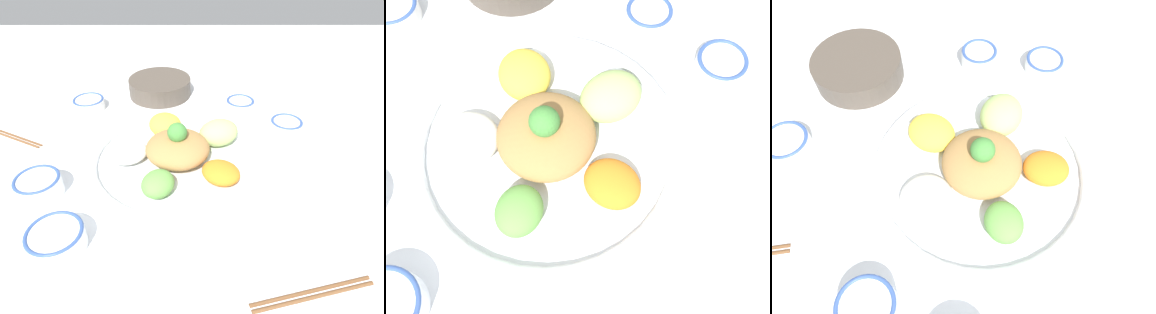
# 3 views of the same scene
# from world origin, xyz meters

# --- Properties ---
(ground_plane) EXTENTS (2.40, 2.40, 0.00)m
(ground_plane) POSITION_xyz_m (0.00, 0.00, 0.00)
(ground_plane) COLOR white
(salad_platter) EXTENTS (0.41, 0.41, 0.12)m
(salad_platter) POSITION_xyz_m (-0.04, -0.03, 0.03)
(salad_platter) COLOR white
(salad_platter) RESTS_ON ground_plane
(sauce_bowl_red) EXTENTS (0.08, 0.08, 0.04)m
(sauce_bowl_red) POSITION_xyz_m (-0.32, -0.18, 0.02)
(sauce_bowl_red) COLOR white
(sauce_bowl_red) RESTS_ON ground_plane
(rice_bowl_blue) EXTENTS (0.08, 0.08, 0.05)m
(rice_bowl_blue) POSITION_xyz_m (-0.21, -0.27, 0.03)
(rice_bowl_blue) COLOR white
(rice_bowl_blue) RESTS_ON ground_plane
(rice_bowl_plain) EXTENTS (0.09, 0.09, 0.04)m
(rice_bowl_plain) POSITION_xyz_m (0.24, -0.30, 0.02)
(rice_bowl_plain) COLOR white
(rice_bowl_plain) RESTS_ON ground_plane
(sauce_bowl_far) EXTENTS (0.10, 0.10, 0.04)m
(sauce_bowl_far) POSITION_xyz_m (0.17, 0.20, 0.02)
(sauce_bowl_far) COLOR white
(sauce_bowl_far) RESTS_ON ground_plane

